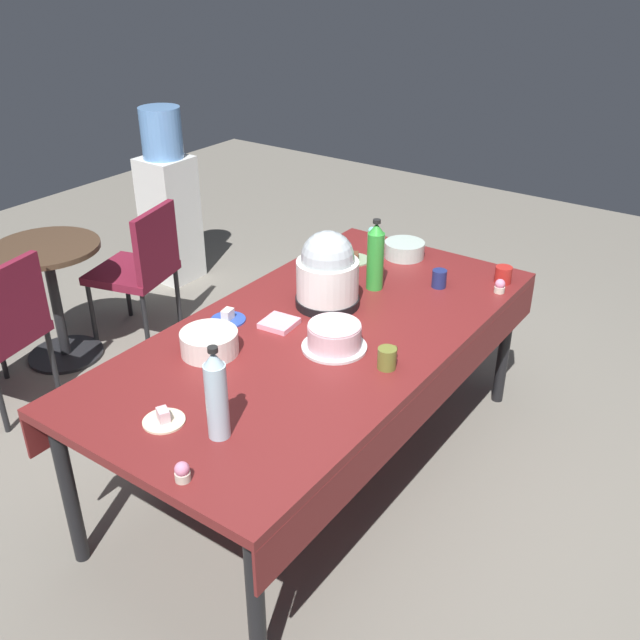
% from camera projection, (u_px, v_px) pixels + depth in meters
% --- Properties ---
extents(ground, '(9.00, 9.00, 0.00)m').
position_uv_depth(ground, '(320.00, 467.00, 3.40)').
color(ground, slate).
extents(potluck_table, '(2.20, 1.10, 0.75)m').
position_uv_depth(potluck_table, '(320.00, 343.00, 3.08)').
color(potluck_table, maroon).
rests_on(potluck_table, ground).
extents(frosted_layer_cake, '(0.27, 0.27, 0.11)m').
position_uv_depth(frosted_layer_cake, '(334.00, 337.00, 2.89)').
color(frosted_layer_cake, silver).
rests_on(frosted_layer_cake, potluck_table).
extents(slow_cooker, '(0.29, 0.29, 0.36)m').
position_uv_depth(slow_cooker, '(328.00, 272.00, 3.18)').
color(slow_cooker, black).
rests_on(slow_cooker, potluck_table).
extents(glass_salad_bowl, '(0.21, 0.21, 0.08)m').
position_uv_depth(glass_salad_bowl, '(404.00, 249.00, 3.73)').
color(glass_salad_bowl, '#B2C6BC').
rests_on(glass_salad_bowl, potluck_table).
extents(ceramic_snack_bowl, '(0.23, 0.23, 0.10)m').
position_uv_depth(ceramic_snack_bowl, '(209.00, 342.00, 2.86)').
color(ceramic_snack_bowl, silver).
rests_on(ceramic_snack_bowl, potluck_table).
extents(dessert_plate_cream, '(0.15, 0.15, 0.05)m').
position_uv_depth(dessert_plate_cream, '(164.00, 419.00, 2.46)').
color(dessert_plate_cream, beige).
rests_on(dessert_plate_cream, potluck_table).
extents(dessert_plate_sage, '(0.17, 0.17, 0.04)m').
position_uv_depth(dessert_plate_sage, '(354.00, 259.00, 3.70)').
color(dessert_plate_sage, '#8CA87F').
rests_on(dessert_plate_sage, potluck_table).
extents(dessert_plate_cobalt, '(0.16, 0.16, 0.05)m').
position_uv_depth(dessert_plate_cobalt, '(228.00, 318.00, 3.12)').
color(dessert_plate_cobalt, '#2D4CB2').
rests_on(dessert_plate_cobalt, potluck_table).
extents(cupcake_vanilla, '(0.05, 0.05, 0.07)m').
position_uv_depth(cupcake_vanilla, '(182.00, 472.00, 2.19)').
color(cupcake_vanilla, beige).
rests_on(cupcake_vanilla, potluck_table).
extents(cupcake_mint, '(0.05, 0.05, 0.07)m').
position_uv_depth(cupcake_mint, '(372.00, 233.00, 3.96)').
color(cupcake_mint, beige).
rests_on(cupcake_mint, potluck_table).
extents(cupcake_cocoa, '(0.05, 0.05, 0.07)m').
position_uv_depth(cupcake_cocoa, '(500.00, 286.00, 3.36)').
color(cupcake_cocoa, beige).
rests_on(cupcake_cocoa, potluck_table).
extents(soda_bottle_water, '(0.08, 0.08, 0.35)m').
position_uv_depth(soda_bottle_water, '(216.00, 395.00, 2.33)').
color(soda_bottle_water, silver).
rests_on(soda_bottle_water, potluck_table).
extents(soda_bottle_lime_soda, '(0.08, 0.08, 0.35)m').
position_uv_depth(soda_bottle_lime_soda, '(375.00, 257.00, 3.34)').
color(soda_bottle_lime_soda, green).
rests_on(soda_bottle_lime_soda, potluck_table).
extents(coffee_mug_navy, '(0.11, 0.07, 0.09)m').
position_uv_depth(coffee_mug_navy, '(440.00, 278.00, 3.41)').
color(coffee_mug_navy, navy).
rests_on(coffee_mug_navy, potluck_table).
extents(coffee_mug_olive, '(0.11, 0.07, 0.09)m').
position_uv_depth(coffee_mug_olive, '(387.00, 358.00, 2.76)').
color(coffee_mug_olive, olive).
rests_on(coffee_mug_olive, potluck_table).
extents(coffee_mug_red, '(0.12, 0.08, 0.08)m').
position_uv_depth(coffee_mug_red, '(504.00, 274.00, 3.45)').
color(coffee_mug_red, '#B2231E').
rests_on(coffee_mug_red, potluck_table).
extents(paper_napkin_stack, '(0.15, 0.15, 0.02)m').
position_uv_depth(paper_napkin_stack, '(279.00, 323.00, 3.08)').
color(paper_napkin_stack, pink).
rests_on(paper_napkin_stack, potluck_table).
extents(maroon_chair_right, '(0.54, 0.54, 0.85)m').
position_uv_depth(maroon_chair_right, '(141.00, 264.00, 4.30)').
color(maroon_chair_right, maroon).
rests_on(maroon_chair_right, ground).
extents(round_cafe_table, '(0.60, 0.60, 0.72)m').
position_uv_depth(round_cafe_table, '(52.00, 281.00, 4.07)').
color(round_cafe_table, '#473323').
rests_on(round_cafe_table, ground).
extents(water_cooler, '(0.32, 0.32, 1.24)m').
position_uv_depth(water_cooler, '(168.00, 201.00, 5.03)').
color(water_cooler, silver).
rests_on(water_cooler, ground).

